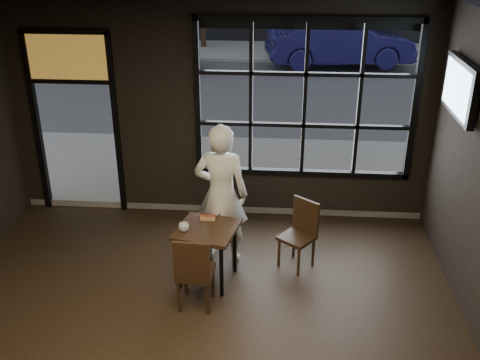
# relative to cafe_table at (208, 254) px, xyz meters

# --- Properties ---
(ceiling) EXTENTS (6.00, 7.00, 0.02)m
(ceiling) POSITION_rel_cafe_table_xyz_m (-0.04, -1.70, 2.84)
(ceiling) COLOR black
(ceiling) RESTS_ON ground
(window_frame) EXTENTS (3.06, 0.12, 2.28)m
(window_frame) POSITION_rel_cafe_table_xyz_m (1.16, 1.80, 1.43)
(window_frame) COLOR black
(window_frame) RESTS_ON ground
(stained_transom) EXTENTS (1.20, 0.06, 0.70)m
(stained_transom) POSITION_rel_cafe_table_xyz_m (-2.14, 1.80, 1.98)
(stained_transom) COLOR orange
(stained_transom) RESTS_ON ground
(street_asphalt) EXTENTS (60.00, 41.00, 0.04)m
(street_asphalt) POSITION_rel_cafe_table_xyz_m (-0.04, 22.30, -0.39)
(street_asphalt) COLOR #545456
(street_asphalt) RESTS_ON ground
(cafe_table) EXTENTS (0.81, 0.81, 0.74)m
(cafe_table) POSITION_rel_cafe_table_xyz_m (0.00, 0.00, 0.00)
(cafe_table) COLOR black
(cafe_table) RESTS_ON floor
(chair_near) EXTENTS (0.42, 0.42, 0.93)m
(chair_near) POSITION_rel_cafe_table_xyz_m (-0.07, -0.49, 0.10)
(chair_near) COLOR black
(chair_near) RESTS_ON floor
(chair_window) EXTENTS (0.54, 0.54, 0.89)m
(chair_window) POSITION_rel_cafe_table_xyz_m (1.09, 0.40, 0.07)
(chair_window) COLOR black
(chair_window) RESTS_ON floor
(man) EXTENTS (0.72, 0.50, 1.87)m
(man) POSITION_rel_cafe_table_xyz_m (0.12, 0.51, 0.56)
(man) COLOR silver
(man) RESTS_ON floor
(hotdog) EXTENTS (0.20, 0.08, 0.06)m
(hotdog) POSITION_rel_cafe_table_xyz_m (-0.01, 0.21, 0.40)
(hotdog) COLOR tan
(hotdog) RESTS_ON cafe_table
(cup) EXTENTS (0.17, 0.17, 0.10)m
(cup) POSITION_rel_cafe_table_xyz_m (-0.26, -0.09, 0.41)
(cup) COLOR silver
(cup) RESTS_ON cafe_table
(tv) EXTENTS (0.13, 1.11, 0.65)m
(tv) POSITION_rel_cafe_table_xyz_m (2.89, 0.70, 1.94)
(tv) COLOR black
(tv) RESTS_ON wall_right
(navy_car) EXTENTS (4.49, 2.18, 1.42)m
(navy_car) POSITION_rel_cafe_table_xyz_m (2.49, 11.19, 0.44)
(navy_car) COLOR #18154A
(navy_car) RESTS_ON street_asphalt
(maroon_car) EXTENTS (4.77, 2.50, 1.55)m
(maroon_car) POSITION_rel_cafe_table_xyz_m (-3.88, 10.39, 0.50)
(maroon_car) COLOR #3B110A
(maroon_car) RESTS_ON street_asphalt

